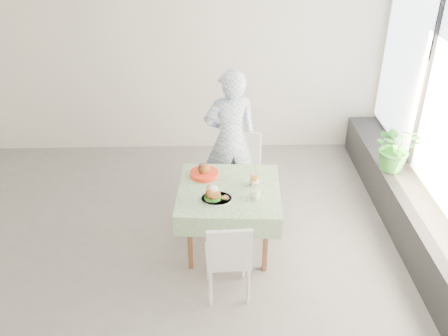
{
  "coord_description": "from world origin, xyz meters",
  "views": [
    {
      "loc": [
        0.59,
        -4.26,
        3.51
      ],
      "look_at": [
        0.71,
        0.15,
        0.96
      ],
      "focal_mm": 40.0,
      "sensor_mm": 36.0,
      "label": 1
    }
  ],
  "objects_px": {
    "chair_far": "(238,185)",
    "juice_cup_orange": "(254,180)",
    "cafe_table": "(229,211)",
    "diner": "(230,139)",
    "potted_plant": "(396,147)",
    "main_dish": "(215,195)",
    "chair_near": "(228,270)"
  },
  "relations": [
    {
      "from": "chair_far",
      "to": "juice_cup_orange",
      "type": "xyz_separation_m",
      "value": [
        0.13,
        -0.73,
        0.52
      ]
    },
    {
      "from": "chair_far",
      "to": "cafe_table",
      "type": "bearing_deg",
      "value": -99.77
    },
    {
      "from": "cafe_table",
      "to": "diner",
      "type": "height_order",
      "value": "diner"
    },
    {
      "from": "chair_far",
      "to": "diner",
      "type": "xyz_separation_m",
      "value": [
        -0.09,
        0.12,
        0.57
      ]
    },
    {
      "from": "juice_cup_orange",
      "to": "potted_plant",
      "type": "height_order",
      "value": "potted_plant"
    },
    {
      "from": "cafe_table",
      "to": "chair_far",
      "type": "height_order",
      "value": "chair_far"
    },
    {
      "from": "juice_cup_orange",
      "to": "cafe_table",
      "type": "bearing_deg",
      "value": -166.87
    },
    {
      "from": "main_dish",
      "to": "juice_cup_orange",
      "type": "xyz_separation_m",
      "value": [
        0.42,
        0.26,
        0.01
      ]
    },
    {
      "from": "main_dish",
      "to": "potted_plant",
      "type": "distance_m",
      "value": 2.36
    },
    {
      "from": "diner",
      "to": "potted_plant",
      "type": "xyz_separation_m",
      "value": [
        1.95,
        -0.13,
        -0.06
      ]
    },
    {
      "from": "cafe_table",
      "to": "potted_plant",
      "type": "distance_m",
      "value": 2.17
    },
    {
      "from": "diner",
      "to": "potted_plant",
      "type": "distance_m",
      "value": 1.95
    },
    {
      "from": "cafe_table",
      "to": "juice_cup_orange",
      "type": "relative_size",
      "value": 3.8
    },
    {
      "from": "juice_cup_orange",
      "to": "main_dish",
      "type": "bearing_deg",
      "value": -148.18
    },
    {
      "from": "chair_near",
      "to": "potted_plant",
      "type": "height_order",
      "value": "potted_plant"
    },
    {
      "from": "chair_far",
      "to": "chair_near",
      "type": "xyz_separation_m",
      "value": [
        -0.17,
        -1.51,
        -0.02
      ]
    },
    {
      "from": "main_dish",
      "to": "potted_plant",
      "type": "bearing_deg",
      "value": 24.47
    },
    {
      "from": "diner",
      "to": "main_dish",
      "type": "relative_size",
      "value": 5.39
    },
    {
      "from": "cafe_table",
      "to": "potted_plant",
      "type": "height_order",
      "value": "potted_plant"
    },
    {
      "from": "chair_near",
      "to": "juice_cup_orange",
      "type": "xyz_separation_m",
      "value": [
        0.3,
        0.78,
        0.54
      ]
    },
    {
      "from": "juice_cup_orange",
      "to": "potted_plant",
      "type": "xyz_separation_m",
      "value": [
        1.73,
        0.72,
        -0.01
      ]
    },
    {
      "from": "chair_far",
      "to": "chair_near",
      "type": "height_order",
      "value": "chair_far"
    },
    {
      "from": "potted_plant",
      "to": "cafe_table",
      "type": "bearing_deg",
      "value": -158.66
    },
    {
      "from": "main_dish",
      "to": "juice_cup_orange",
      "type": "bearing_deg",
      "value": 31.82
    },
    {
      "from": "diner",
      "to": "chair_far",
      "type": "bearing_deg",
      "value": 118.04
    },
    {
      "from": "main_dish",
      "to": "juice_cup_orange",
      "type": "height_order",
      "value": "juice_cup_orange"
    },
    {
      "from": "diner",
      "to": "juice_cup_orange",
      "type": "height_order",
      "value": "diner"
    },
    {
      "from": "main_dish",
      "to": "potted_plant",
      "type": "height_order",
      "value": "potted_plant"
    },
    {
      "from": "chair_far",
      "to": "diner",
      "type": "height_order",
      "value": "diner"
    },
    {
      "from": "potted_plant",
      "to": "main_dish",
      "type": "bearing_deg",
      "value": -155.53
    },
    {
      "from": "cafe_table",
      "to": "chair_far",
      "type": "relative_size",
      "value": 1.17
    },
    {
      "from": "chair_near",
      "to": "juice_cup_orange",
      "type": "height_order",
      "value": "juice_cup_orange"
    }
  ]
}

